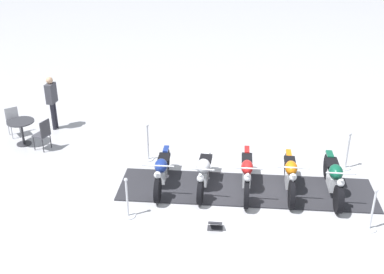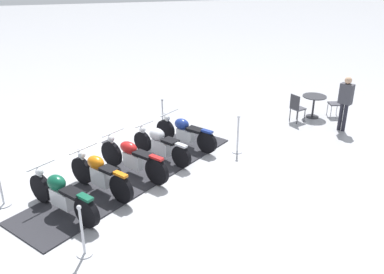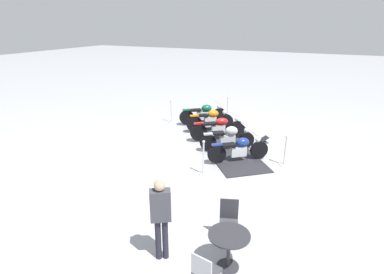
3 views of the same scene
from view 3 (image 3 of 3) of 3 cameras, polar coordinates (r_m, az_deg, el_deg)
ground_plane at (r=12.81m, az=4.71°, el=-0.48°), size 80.00×80.00×0.00m
display_platform at (r=12.80m, az=4.71°, el=-0.41°), size 6.07×5.36×0.03m
motorcycle_navy at (r=10.76m, az=8.59°, el=-2.06°), size 1.45×1.75×0.93m
motorcycle_chrome at (r=11.69m, az=6.66°, el=-0.02°), size 1.31×1.75×0.90m
motorcycle_maroon at (r=12.65m, az=4.91°, el=1.70°), size 1.53×1.86×1.01m
motorcycle_copper at (r=13.63m, az=3.46°, el=3.13°), size 1.38×1.71×1.01m
motorcycle_forest at (r=14.62m, az=2.18°, el=4.26°), size 1.52×1.84×0.98m
stanchion_right_rear at (r=15.64m, az=6.43°, el=4.65°), size 0.33×0.33×1.08m
stanchion_left_front at (r=9.82m, az=2.08°, el=-4.56°), size 0.29×0.29×1.13m
stanchion_left_rear at (r=14.92m, az=-3.80°, el=4.09°), size 0.31×0.31×1.10m
stanchion_right_front at (r=10.91m, az=16.47°, el=-3.28°), size 0.34×0.34×1.05m
info_placard at (r=12.81m, az=12.99°, el=-0.58°), size 0.42×0.41×0.23m
cafe_table at (r=6.33m, az=6.70°, el=-18.49°), size 0.81×0.81×0.77m
cafe_chair_near_table at (r=7.01m, az=6.70°, el=-14.50°), size 0.51×0.51×0.96m
cafe_chair_across_table at (r=5.83m, az=2.38°, el=-23.13°), size 0.47×0.47×0.90m
bystander_person at (r=6.25m, az=-5.70°, el=-13.53°), size 0.40×0.46×1.77m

